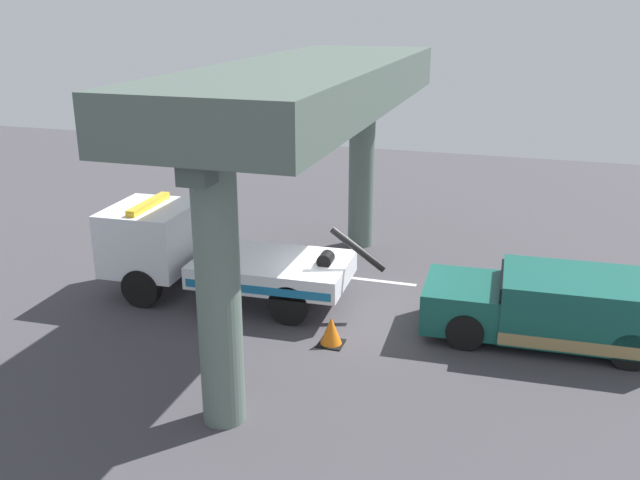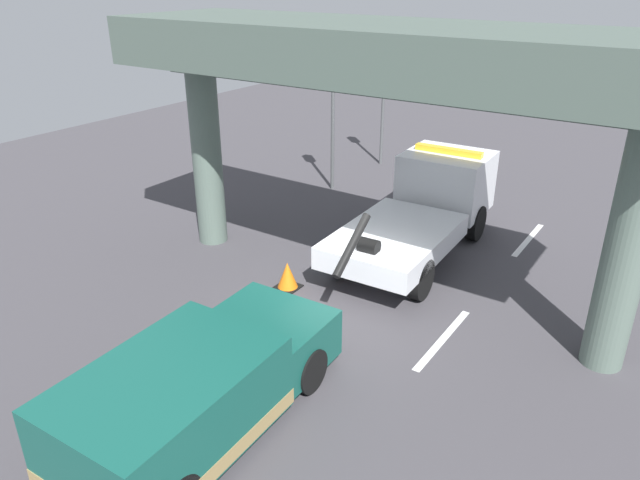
% 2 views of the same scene
% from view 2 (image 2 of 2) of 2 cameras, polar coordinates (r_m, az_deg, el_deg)
% --- Properties ---
extents(ground_plane, '(60.00, 40.00, 0.10)m').
position_cam_2_polar(ground_plane, '(13.60, 2.85, -6.65)').
color(ground_plane, '#423F44').
extents(lane_stripe_mid, '(2.60, 0.16, 0.01)m').
position_cam_2_polar(lane_stripe_mid, '(12.74, 11.73, -9.30)').
color(lane_stripe_mid, silver).
rests_on(lane_stripe_mid, ground).
extents(lane_stripe_east, '(2.60, 0.16, 0.01)m').
position_cam_2_polar(lane_stripe_east, '(17.83, 19.38, 0.04)').
color(lane_stripe_east, silver).
rests_on(lane_stripe_east, ground).
extents(tow_truck_white, '(7.29, 2.61, 2.46)m').
position_cam_2_polar(tow_truck_white, '(16.22, 10.14, 3.28)').
color(tow_truck_white, white).
rests_on(tow_truck_white, ground).
extents(towed_van_green, '(5.27, 2.38, 1.58)m').
position_cam_2_polar(towed_van_green, '(10.07, -11.81, -14.18)').
color(towed_van_green, '#145147').
rests_on(towed_van_green, ground).
extents(overpass_structure, '(3.60, 12.27, 6.03)m').
position_cam_2_polar(overpass_structure, '(12.63, 5.82, 16.00)').
color(overpass_structure, '#596B60').
rests_on(overpass_structure, ground).
extents(traffic_light_far, '(0.39, 0.32, 4.60)m').
position_cam_2_polar(traffic_light_far, '(19.98, 1.29, 14.06)').
color(traffic_light_far, '#515456').
rests_on(traffic_light_far, ground).
extents(traffic_light_mid, '(0.39, 0.32, 4.62)m').
position_cam_2_polar(traffic_light_mid, '(22.95, 6.22, 15.34)').
color(traffic_light_mid, '#515456').
rests_on(traffic_light_mid, ground).
extents(traffic_cone_orange, '(0.56, 0.56, 0.67)m').
position_cam_2_polar(traffic_cone_orange, '(14.21, -3.14, -3.47)').
color(traffic_cone_orange, orange).
rests_on(traffic_cone_orange, ground).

